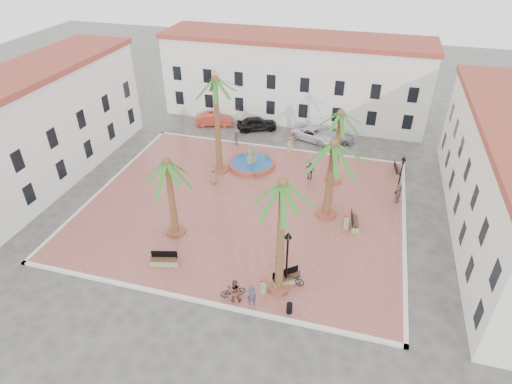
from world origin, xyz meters
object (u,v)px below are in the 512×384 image
(bollard_se, at_px, (264,286))
(cyclist_a, at_px, (252,295))
(palm_e, at_px, (333,153))
(pedestrian_fountain_b, at_px, (310,170))
(palm_s, at_px, (282,195))
(fountain, at_px, (252,163))
(bicycle_b, at_px, (233,291))
(pedestrian_north, at_px, (237,137))
(car_red, at_px, (214,119))
(bench_se, at_px, (287,280))
(cyclist_b, at_px, (234,291))
(litter_bin, at_px, (289,308))
(pedestrian_fountain_a, at_px, (214,176))
(bench_s, at_px, (164,261))
(car_silver, at_px, (333,135))
(lamppost_s, at_px, (287,250))
(palm_sw, at_px, (168,171))
(bench_ne, at_px, (397,171))
(pedestrian_east, at_px, (398,193))
(bollard_n, at_px, (290,145))
(car_white, at_px, (314,134))
(palm_ne, at_px, (340,122))
(car_black, at_px, (257,124))
(bicycle_a, at_px, (291,278))
(lamppost_e, at_px, (402,169))
(bollard_e, at_px, (347,221))
(palm_nw, at_px, (215,89))
(bench_e, at_px, (354,223))

(bollard_se, height_order, cyclist_a, cyclist_a)
(palm_e, relative_size, pedestrian_fountain_b, 4.03)
(palm_s, bearing_deg, bollard_se, -141.54)
(fountain, xyz_separation_m, bicycle_b, (3.56, -16.59, 0.18))
(pedestrian_north, bearing_deg, car_red, 60.34)
(fountain, height_order, bench_se, fountain)
(cyclist_b, relative_size, car_red, 0.41)
(litter_bin, bearing_deg, pedestrian_fountain_a, 126.97)
(bench_s, distance_m, car_silver, 24.58)
(bench_s, height_order, litter_bin, bench_s)
(bench_se, xyz_separation_m, pedestrian_fountain_b, (-0.78, 13.70, 0.55))
(lamppost_s, bearing_deg, palm_sw, 162.03)
(fountain, height_order, palm_e, palm_e)
(bench_ne, distance_m, car_silver, 8.81)
(cyclist_a, bearing_deg, pedestrian_east, -128.56)
(bollard_n, bearing_deg, car_white, 62.83)
(bench_se, relative_size, cyclist_a, 1.18)
(bench_se, distance_m, litter_bin, 2.51)
(palm_ne, distance_m, pedestrian_fountain_a, 12.11)
(pedestrian_east, relative_size, car_silver, 0.37)
(cyclist_a, relative_size, pedestrian_fountain_b, 0.97)
(car_black, bearing_deg, bicycle_b, 167.70)
(bollard_se, bearing_deg, pedestrian_fountain_b, 88.26)
(lamppost_s, distance_m, car_silver, 22.57)
(bicycle_a, bearing_deg, pedestrian_north, 35.19)
(palm_sw, xyz_separation_m, palm_s, (8.99, -3.58, 1.87))
(lamppost_e, relative_size, cyclist_b, 2.13)
(lamppost_e, bearing_deg, bicycle_a, -117.17)
(bench_s, height_order, car_black, car_black)
(pedestrian_north, bearing_deg, bollard_se, -140.78)
(cyclist_a, distance_m, car_silver, 24.85)
(bollard_e, bearing_deg, bicycle_a, -112.76)
(palm_sw, distance_m, bicycle_a, 11.28)
(palm_s, xyz_separation_m, car_white, (-1.34, 22.66, -6.87))
(bench_s, bearing_deg, palm_ne, 40.98)
(fountain, bearing_deg, cyclist_b, -77.48)
(fountain, relative_size, bench_se, 2.31)
(palm_s, relative_size, bench_se, 4.42)
(bench_s, relative_size, bollard_se, 1.57)
(fountain, xyz_separation_m, bollard_se, (5.38, -15.79, 0.35))
(fountain, distance_m, car_black, 8.58)
(fountain, xyz_separation_m, palm_nw, (-2.69, -1.69, 7.74))
(bench_e, height_order, pedestrian_east, pedestrian_east)
(car_white, bearing_deg, palm_e, -147.65)
(pedestrian_north, bearing_deg, bicycle_b, -146.12)
(bollard_se, height_order, pedestrian_fountain_b, pedestrian_fountain_b)
(palm_ne, xyz_separation_m, cyclist_a, (-3.15, -16.26, -5.06))
(palm_e, relative_size, car_white, 1.39)
(cyclist_b, xyz_separation_m, car_white, (1.12, 24.46, -0.33))
(car_red, bearing_deg, car_white, -109.54)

